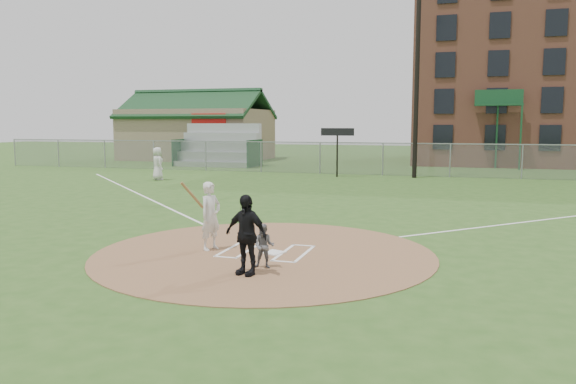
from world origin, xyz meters
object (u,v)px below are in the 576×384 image
(home_plate, at_px, (274,253))
(ondeck_player, at_px, (158,164))
(batter_at_plate, at_px, (211,216))
(catcher, at_px, (264,246))
(umpire, at_px, (246,235))

(home_plate, xyz_separation_m, ondeck_player, (-12.09, 15.34, 0.90))
(home_plate, relative_size, batter_at_plate, 0.26)
(home_plate, xyz_separation_m, catcher, (0.25, -1.41, 0.48))
(ondeck_player, distance_m, batter_at_plate, 18.63)
(ondeck_player, bearing_deg, catcher, 165.79)
(umpire, height_order, batter_at_plate, batter_at_plate)
(ondeck_player, xyz_separation_m, batter_at_plate, (10.44, -15.43, -0.04))
(catcher, bearing_deg, umpire, -113.74)
(ondeck_player, height_order, batter_at_plate, ondeck_player)
(home_plate, distance_m, batter_at_plate, 1.86)
(catcher, relative_size, umpire, 0.58)
(catcher, height_order, batter_at_plate, batter_at_plate)
(umpire, height_order, ondeck_player, ondeck_player)
(catcher, xyz_separation_m, ondeck_player, (-12.34, 16.75, 0.42))
(umpire, xyz_separation_m, batter_at_plate, (-1.71, 1.93, 0.01))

